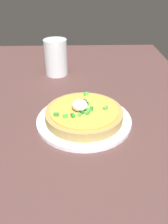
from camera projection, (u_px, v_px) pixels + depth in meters
The scene contains 4 objects.
dining_table at pixel (71, 113), 69.51cm from camera, with size 124.81×82.59×2.95cm, color brown.
plate at pixel (84, 120), 63.06cm from camera, with size 25.04×25.04×1.04cm, color white.
pizza at pixel (84, 114), 61.96cm from camera, with size 20.34×20.34×5.74cm.
cup_near at pixel (56, 59), 87.38cm from camera, with size 8.40×8.40×12.98cm.
Camera 1 is at (-58.62, -2.06, 38.98)cm, focal length 38.06 mm.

